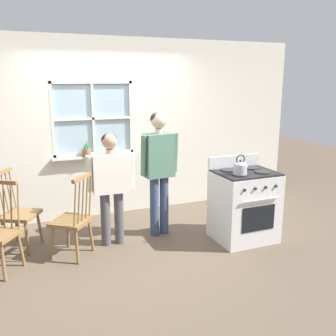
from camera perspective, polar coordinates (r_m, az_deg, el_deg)
The scene contains 9 objects.
ground_plane at distance 4.87m, azimuth -4.59°, elevation -11.96°, with size 16.00×16.00×0.00m, color brown.
wall_back at distance 5.81m, azimuth -8.97°, elevation 5.85°, with size 6.40×0.16×2.70m.
chair_by_window at distance 4.62m, azimuth -14.29°, elevation -7.78°, with size 0.57×0.58×1.01m.
chair_center_cluster at distance 5.04m, azimuth -21.88°, elevation -6.57°, with size 0.56×0.56×1.01m.
person_elderly_left at distance 4.72m, azimuth -8.69°, elevation -1.65°, with size 0.61×0.23×1.44m.
person_teen_center at distance 4.94m, azimuth -1.38°, elevation 0.91°, with size 0.54×0.25×1.67m.
stove at distance 5.04m, azimuth 11.49°, elevation -5.51°, with size 0.76×0.68×1.08m.
kettle at distance 4.69m, azimuth 10.95°, elevation 0.11°, with size 0.21×0.17×0.25m.
potted_plant at distance 5.69m, azimuth -12.36°, elevation 2.49°, with size 0.13×0.13×0.26m.
Camera 1 is at (-1.31, -4.21, 2.08)m, focal length 40.00 mm.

